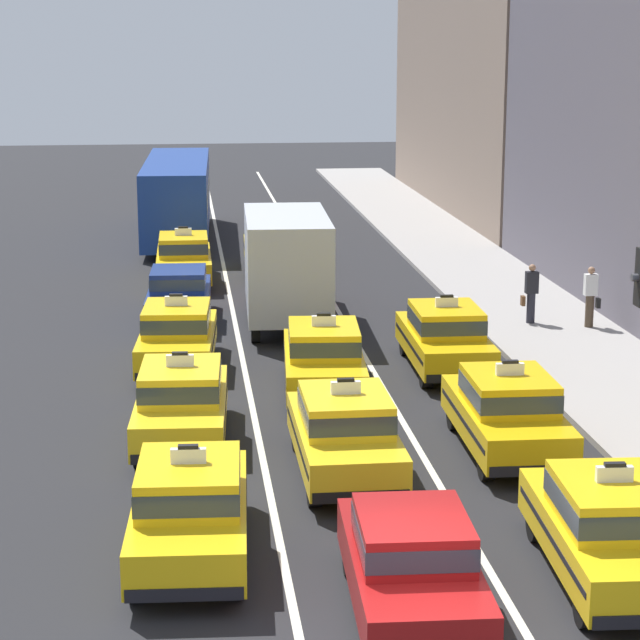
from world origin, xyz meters
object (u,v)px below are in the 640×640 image
at_px(taxi_right_nearest, 609,527).
at_px(pedestrian_near_crosswalk, 591,297).
at_px(sedan_center_nearest, 411,561).
at_px(pedestrian_mid_block, 531,294).
at_px(taxi_left_third, 177,335).
at_px(taxi_right_third, 445,336).
at_px(bus_left_sixth, 178,195).
at_px(taxi_center_fifth, 271,248).
at_px(taxi_center_second, 345,432).
at_px(taxi_right_second, 507,411).
at_px(sedan_left_fourth, 179,293).
at_px(taxi_left_second, 181,402).
at_px(taxi_left_nearest, 190,507).
at_px(taxi_center_third, 324,357).
at_px(taxi_left_fifth, 184,258).
at_px(box_truck_center_fourth, 285,262).

distance_m(taxi_right_nearest, pedestrian_near_crosswalk, 16.56).
height_order(sedan_center_nearest, pedestrian_mid_block, pedestrian_mid_block).
bearing_deg(taxi_left_third, taxi_right_third, -7.60).
relative_size(taxi_left_third, bus_left_sixth, 0.41).
xyz_separation_m(sedan_center_nearest, taxi_center_fifth, (-0.06, 26.42, 0.03)).
bearing_deg(bus_left_sixth, taxi_center_second, -83.74).
relative_size(taxi_right_second, taxi_right_third, 1.00).
xyz_separation_m(sedan_left_fourth, taxi_right_second, (6.52, -12.39, 0.03)).
bearing_deg(taxi_left_second, taxi_center_second, -36.99).
xyz_separation_m(taxi_left_nearest, taxi_right_third, (6.46, 10.69, 0.00)).
bearing_deg(taxi_right_nearest, taxi_left_third, 116.62).
bearing_deg(taxi_right_second, taxi_center_third, 124.70).
distance_m(taxi_left_fifth, bus_left_sixth, 9.38).
height_order(taxi_left_second, taxi_center_fifth, same).
bearing_deg(taxi_center_second, sedan_left_fourth, 103.14).
height_order(taxi_left_nearest, bus_left_sixth, bus_left_sixth).
height_order(sedan_center_nearest, taxi_center_second, taxi_center_second).
xyz_separation_m(sedan_center_nearest, pedestrian_near_crosswalk, (8.24, 16.60, 0.17)).
height_order(taxi_center_third, pedestrian_mid_block, taxi_center_third).
distance_m(taxi_left_third, taxi_center_second, 8.66).
bearing_deg(sedan_center_nearest, taxi_right_nearest, 14.10).
bearing_deg(sedan_left_fourth, taxi_center_fifth, 65.94).
xyz_separation_m(sedan_center_nearest, pedestrian_mid_block, (6.71, 17.27, 0.16)).
bearing_deg(taxi_left_fifth, pedestrian_near_crosswalk, -36.09).
distance_m(taxi_left_fifth, taxi_right_second, 19.16).
bearing_deg(sedan_left_fourth, taxi_left_second, -89.84).
bearing_deg(taxi_right_second, taxi_right_third, 89.26).
bearing_deg(taxi_center_second, box_truck_center_fourth, 90.04).
distance_m(taxi_left_second, taxi_left_third, 5.75).
relative_size(taxi_right_second, pedestrian_near_crosswalk, 2.66).
height_order(taxi_center_second, pedestrian_mid_block, taxi_center_second).
relative_size(bus_left_sixth, taxi_right_second, 2.45).
bearing_deg(taxi_left_nearest, taxi_left_second, 91.10).
relative_size(taxi_center_second, taxi_right_nearest, 0.98).
bearing_deg(taxi_left_second, taxi_left_nearest, -88.90).
xyz_separation_m(taxi_left_second, taxi_center_fifth, (3.20, 18.24, 0.00)).
distance_m(taxi_left_nearest, taxi_left_second, 5.82).
relative_size(sedan_left_fourth, pedestrian_mid_block, 2.57).
height_order(sedan_left_fourth, taxi_left_fifth, taxi_left_fifth).
bearing_deg(taxi_left_nearest, taxi_left_fifth, 89.91).
relative_size(taxi_left_nearest, taxi_right_second, 1.01).
xyz_separation_m(bus_left_sixth, sedan_center_nearest, (3.29, -34.21, -0.97)).
relative_size(taxi_left_nearest, taxi_center_third, 0.99).
distance_m(taxi_left_second, taxi_left_fifth, 16.69).
distance_m(box_truck_center_fourth, taxi_right_third, 6.79).
height_order(taxi_left_nearest, pedestrian_near_crosswalk, taxi_left_nearest).
relative_size(box_truck_center_fourth, taxi_right_nearest, 1.51).
bearing_deg(taxi_left_second, taxi_center_fifth, 80.04).
xyz_separation_m(sedan_left_fourth, taxi_right_third, (6.60, -6.14, 0.03)).
bearing_deg(pedestrian_near_crosswalk, taxi_left_nearest, -128.68).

